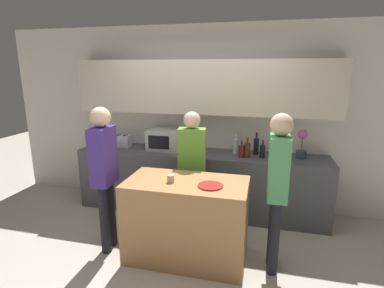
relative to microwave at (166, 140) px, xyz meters
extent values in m
plane|color=beige|center=(0.52, -1.45, -1.05)|extent=(14.00, 14.00, 0.00)
cube|color=silver|center=(0.52, 0.29, 0.30)|extent=(6.40, 0.08, 2.70)
cube|color=beige|center=(0.52, 0.09, 0.77)|extent=(3.74, 0.32, 0.75)
cube|color=#4C4C51|center=(0.52, -0.06, -0.60)|extent=(3.60, 0.62, 0.90)
cube|color=#B27F4C|center=(0.64, -1.22, -0.60)|extent=(1.31, 0.68, 0.91)
cube|color=#B7BABC|center=(0.00, 0.00, 0.00)|extent=(0.52, 0.38, 0.30)
cube|color=black|center=(-0.05, -0.19, 0.00)|extent=(0.31, 0.01, 0.19)
cube|color=silver|center=(-0.72, 0.00, -0.06)|extent=(0.26, 0.16, 0.18)
cube|color=black|center=(-0.77, 0.00, 0.03)|extent=(0.02, 0.11, 0.01)
cube|color=black|center=(-0.67, 0.00, 0.03)|extent=(0.02, 0.11, 0.01)
cylinder|color=#333D4C|center=(1.91, 0.00, -0.10)|extent=(0.14, 0.14, 0.10)
cylinder|color=#38662D|center=(1.91, 0.00, 0.04)|extent=(0.01, 0.01, 0.18)
sphere|color=#B25199|center=(1.91, 0.00, 0.18)|extent=(0.13, 0.13, 0.13)
cylinder|color=silver|center=(1.03, 0.03, -0.05)|extent=(0.08, 0.08, 0.21)
cylinder|color=silver|center=(1.03, 0.03, 0.10)|extent=(0.03, 0.03, 0.08)
cylinder|color=maroon|center=(1.13, -0.15, -0.07)|extent=(0.08, 0.08, 0.17)
cylinder|color=maroon|center=(1.13, -0.15, 0.05)|extent=(0.03, 0.03, 0.06)
cylinder|color=#472814|center=(1.20, -0.14, -0.05)|extent=(0.08, 0.08, 0.20)
cylinder|color=#472814|center=(1.20, -0.14, 0.09)|extent=(0.03, 0.03, 0.08)
cylinder|color=black|center=(1.31, 0.05, -0.04)|extent=(0.07, 0.07, 0.23)
cylinder|color=black|center=(1.31, 0.05, 0.12)|extent=(0.03, 0.03, 0.09)
cylinder|color=black|center=(1.40, -0.11, -0.06)|extent=(0.07, 0.07, 0.18)
cylinder|color=black|center=(1.40, -0.11, 0.06)|extent=(0.02, 0.02, 0.07)
cylinder|color=red|center=(0.91, -1.30, -0.14)|extent=(0.26, 0.26, 0.01)
cylinder|color=beige|center=(0.48, -1.28, -0.11)|extent=(0.08, 0.08, 0.08)
cylinder|color=black|center=(-0.30, -1.20, -0.64)|extent=(0.11, 0.11, 0.82)
cylinder|color=black|center=(-0.29, -1.36, -0.64)|extent=(0.11, 0.11, 0.82)
cube|color=#473090|center=(-0.30, -1.28, 0.09)|extent=(0.21, 0.35, 0.65)
sphere|color=beige|center=(-0.30, -1.28, 0.52)|extent=(0.22, 0.22, 0.22)
cylinder|color=black|center=(1.57, -1.28, -0.65)|extent=(0.11, 0.11, 0.81)
cylinder|color=black|center=(1.57, -1.12, -0.65)|extent=(0.11, 0.11, 0.81)
cube|color=#52A264|center=(1.57, -1.20, 0.08)|extent=(0.20, 0.34, 0.64)
sphere|color=beige|center=(1.57, -1.20, 0.51)|extent=(0.22, 0.22, 0.22)
cylinder|color=black|center=(0.63, -0.61, -0.67)|extent=(0.11, 0.11, 0.76)
cylinder|color=black|center=(0.47, -0.63, -0.67)|extent=(0.11, 0.11, 0.76)
cube|color=#64AA3A|center=(0.55, -0.62, 0.01)|extent=(0.36, 0.24, 0.60)
sphere|color=beige|center=(0.55, -0.62, 0.42)|extent=(0.21, 0.21, 0.21)
camera|label=1|loc=(1.41, -4.12, 1.01)|focal=28.00mm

